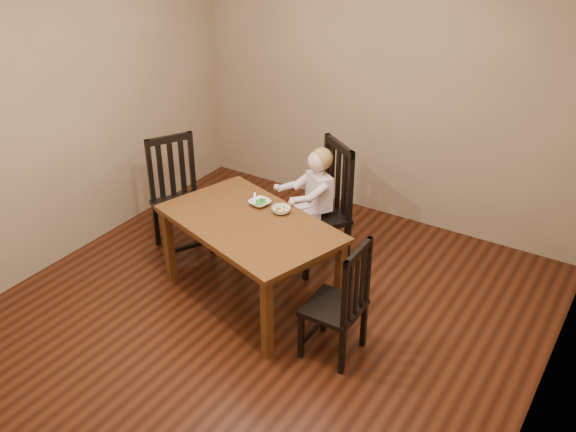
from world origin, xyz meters
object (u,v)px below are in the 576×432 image
Objects in this scene: bowl_peas at (260,203)px; bowl_veg at (281,210)px; chair_child at (323,208)px; chair_left at (179,198)px; chair_right at (340,303)px; toddler at (317,195)px; dining_table at (250,231)px.

bowl_veg reaches higher than bowl_peas.
chair_left is at bearing 54.54° from chair_child.
chair_left is 1.13× the size of chair_right.
toddler reaches higher than bowl_peas.
bowl_veg is at bearing 117.94° from toddler.
toddler is (0.18, 0.73, 0.05)m from dining_table.
chair_right is at bearing 102.76° from chair_left.
chair_child reaches higher than chair_right.
toddler is (1.17, 0.42, 0.17)m from chair_left.
dining_table is 1.53× the size of chair_left.
toddler is (-0.74, 0.96, 0.23)m from chair_right.
toddler is 0.49m from bowl_veg.
chair_child is 2.00× the size of toddler.
chair_child is 1.23m from chair_right.
toddler reaches higher than dining_table.
chair_child is 7.37× the size of bowl_veg.
dining_table is at bearing 109.92° from toddler.
bowl_peas is at bearing 63.03° from chair_right.
chair_left is at bearing 53.05° from toddler.
chair_right is 1.23m from toddler.
bowl_peas is at bearing 176.17° from bowl_veg.
chair_right is at bearing 158.80° from chair_child.
chair_right reaches higher than bowl_veg.
dining_table is 0.30m from bowl_veg.
dining_table is 2.88× the size of toddler.
chair_child reaches higher than toddler.
dining_table is at bearing 108.55° from chair_child.
dining_table is at bearing -72.27° from bowl_peas.
bowl_peas is at bearing 107.73° from dining_table.
chair_left reaches higher than toddler.
chair_left reaches higher than bowl_veg.
chair_right is at bearing -26.02° from bowl_peas.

